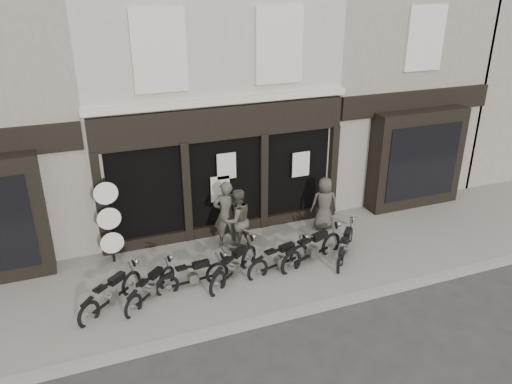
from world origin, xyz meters
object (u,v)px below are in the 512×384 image
object	(u,v)px
man_centre	(237,220)
man_right	(324,204)
motorcycle_4	(280,260)
man_left	(226,214)
motorcycle_2	(194,277)
advert_sign_post	(110,225)
motorcycle_0	(112,295)
motorcycle_1	(151,289)
motorcycle_3	(234,267)
motorcycle_5	(313,251)
motorcycle_6	(345,247)

from	to	relation	value
man_centre	man_right	size ratio (longest dim) A/B	1.11
motorcycle_4	man_left	bearing A→B (deg)	104.25
motorcycle_2	advert_sign_post	bearing A→B (deg)	126.17
motorcycle_0	motorcycle_4	size ratio (longest dim) A/B	0.86
motorcycle_1	motorcycle_2	xyz separation A→B (m)	(1.05, 0.12, 0.00)
motorcycle_3	motorcycle_4	world-z (taller)	motorcycle_3
motorcycle_2	motorcycle_4	xyz separation A→B (m)	(2.27, -0.06, 0.01)
motorcycle_5	motorcycle_3	bearing A→B (deg)	160.91
motorcycle_0	man_centre	world-z (taller)	man_centre
man_right	advert_sign_post	world-z (taller)	advert_sign_post
motorcycle_1	man_left	bearing A→B (deg)	-7.62
motorcycle_5	man_right	bearing A→B (deg)	34.38
motorcycle_3	motorcycle_5	xyz separation A→B (m)	(2.18, -0.00, 0.02)
motorcycle_2	motorcycle_4	world-z (taller)	motorcycle_4
motorcycle_6	man_right	bearing A→B (deg)	33.20
motorcycle_0	motorcycle_6	size ratio (longest dim) A/B	1.00
man_right	motorcycle_3	bearing A→B (deg)	41.31
motorcycle_0	motorcycle_3	xyz separation A→B (m)	(3.00, 0.09, 0.02)
motorcycle_1	motorcycle_5	world-z (taller)	motorcycle_5
motorcycle_2	motorcycle_5	bearing A→B (deg)	-6.09
motorcycle_1	man_right	size ratio (longest dim) A/B	0.94
motorcycle_5	man_centre	size ratio (longest dim) A/B	1.18
motorcycle_3	man_left	size ratio (longest dim) A/B	0.91
motorcycle_5	motorcycle_0	bearing A→B (deg)	161.90
man_right	motorcycle_1	bearing A→B (deg)	33.45
motorcycle_1	motorcycle_5	bearing A→B (deg)	-41.59
motorcycle_4	man_right	size ratio (longest dim) A/B	1.20
advert_sign_post	motorcycle_5	bearing A→B (deg)	-22.70
motorcycle_5	man_left	size ratio (longest dim) A/B	1.09
motorcycle_5	man_centre	world-z (taller)	man_centre
motorcycle_0	man_left	bearing A→B (deg)	-13.19
motorcycle_2	man_centre	distance (m)	2.17
motorcycle_2	man_left	distance (m)	2.25
motorcycle_6	man_centre	world-z (taller)	man_centre
motorcycle_5	motorcycle_6	distance (m)	0.95
motorcycle_5	man_right	xyz separation A→B (m)	(1.17, 1.58, 0.51)
motorcycle_4	motorcycle_5	xyz separation A→B (m)	(0.97, 0.06, 0.05)
advert_sign_post	motorcycle_0	bearing A→B (deg)	-99.79
motorcycle_0	advert_sign_post	bearing A→B (deg)	42.12
motorcycle_1	man_right	bearing A→B (deg)	-25.90
motorcycle_1	man_left	distance (m)	3.07
motorcycle_1	motorcycle_2	size ratio (longest dim) A/B	0.80
man_right	motorcycle_6	bearing A→B (deg)	98.47
man_right	motorcycle_0	bearing A→B (deg)	30.81
motorcycle_4	motorcycle_6	xyz separation A→B (m)	(1.92, -0.02, 0.01)
motorcycle_4	man_right	world-z (taller)	man_right
motorcycle_3	motorcycle_6	world-z (taller)	motorcycle_3
motorcycle_4	motorcycle_5	bearing A→B (deg)	-10.08
motorcycle_3	motorcycle_0	bearing A→B (deg)	143.34
motorcycle_0	motorcycle_5	size ratio (longest dim) A/B	0.78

